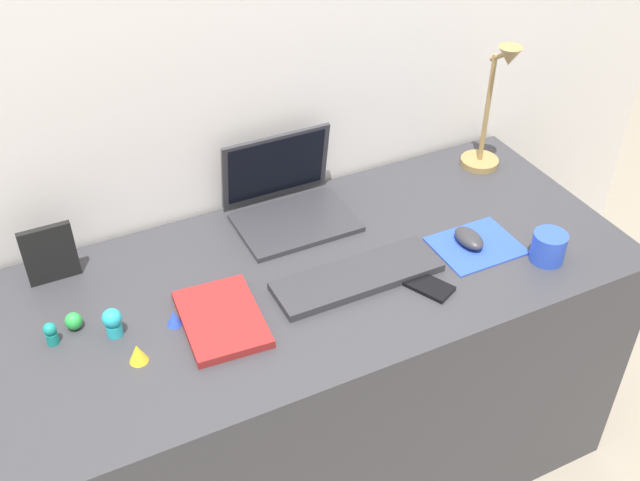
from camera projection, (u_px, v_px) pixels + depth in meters
ground_plane at (315, 460)px, 2.27m from camera, size 6.00×6.00×0.00m
back_wall at (251, 160)px, 2.03m from camera, size 2.78×0.05×1.68m
desk at (315, 377)px, 2.05m from camera, size 1.58×0.69×0.74m
laptop at (287, 197)px, 1.98m from camera, size 0.30×0.25×0.21m
keyboard at (357, 277)px, 1.79m from camera, size 0.41×0.13×0.02m
mousepad at (476, 246)px, 1.90m from camera, size 0.21×0.17×0.00m
mouse at (469, 238)px, 1.89m from camera, size 0.06×0.10×0.03m
cell_phone at (426, 285)px, 1.78m from camera, size 0.11×0.14×0.01m
desk_lamp at (493, 111)px, 2.08m from camera, size 0.11×0.14×0.38m
notebook_pad at (222, 319)px, 1.68m from camera, size 0.19×0.25×0.02m
picture_frame at (50, 254)px, 1.76m from camera, size 0.12×0.02×0.15m
coffee_mug at (548, 247)px, 1.84m from camera, size 0.08×0.08×0.08m
toy_figurine_teal at (51, 333)px, 1.62m from camera, size 0.03×0.03×0.06m
toy_figurine_blue at (174, 318)px, 1.67m from camera, size 0.03×0.03×0.04m
toy_figurine_cyan at (113, 322)px, 1.63m from camera, size 0.04×0.04×0.07m
toy_figurine_yellow at (138, 353)px, 1.58m from camera, size 0.04×0.04×0.05m
toy_figurine_green at (74, 321)px, 1.66m from camera, size 0.04×0.04×0.04m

